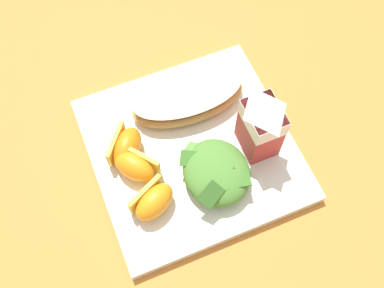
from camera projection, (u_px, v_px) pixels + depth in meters
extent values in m
plane|color=#C67A33|center=(192.00, 152.00, 0.67)|extent=(3.00, 3.00, 0.00)
cube|color=white|center=(192.00, 149.00, 0.67)|extent=(0.28, 0.28, 0.02)
ellipsoid|color=tan|center=(188.00, 100.00, 0.68)|extent=(0.09, 0.17, 0.03)
ellipsoid|color=brown|center=(188.00, 96.00, 0.67)|extent=(0.08, 0.16, 0.01)
ellipsoid|color=beige|center=(188.00, 93.00, 0.66)|extent=(0.08, 0.17, 0.01)
ellipsoid|color=#4C8433|center=(216.00, 172.00, 0.62)|extent=(0.10, 0.09, 0.04)
cube|color=#3D7028|center=(217.00, 182.00, 0.60)|extent=(0.03, 0.02, 0.01)
cube|color=#336023|center=(211.00, 195.00, 0.59)|extent=(0.03, 0.04, 0.02)
cube|color=#336023|center=(220.00, 167.00, 0.61)|extent=(0.02, 0.03, 0.01)
cube|color=#5B8E3D|center=(194.00, 151.00, 0.63)|extent=(0.04, 0.04, 0.02)
cube|color=#3D7028|center=(238.00, 180.00, 0.60)|extent=(0.03, 0.04, 0.00)
cube|color=#3D7028|center=(192.00, 159.00, 0.62)|extent=(0.03, 0.04, 0.01)
cube|color=#B7332D|center=(260.00, 128.00, 0.62)|extent=(0.06, 0.04, 0.09)
cube|color=white|center=(263.00, 117.00, 0.59)|extent=(0.06, 0.04, 0.03)
pyramid|color=white|center=(266.00, 108.00, 0.57)|extent=(0.06, 0.04, 0.02)
ellipsoid|color=orange|center=(127.00, 147.00, 0.64)|extent=(0.07, 0.07, 0.04)
cube|color=gold|center=(116.00, 144.00, 0.64)|extent=(0.05, 0.04, 0.03)
ellipsoid|color=orange|center=(134.00, 166.00, 0.62)|extent=(0.07, 0.07, 0.04)
cube|color=gold|center=(141.00, 157.00, 0.63)|extent=(0.05, 0.04, 0.03)
ellipsoid|color=orange|center=(154.00, 202.00, 0.60)|extent=(0.06, 0.07, 0.04)
cube|color=gold|center=(145.00, 194.00, 0.61)|extent=(0.03, 0.05, 0.03)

